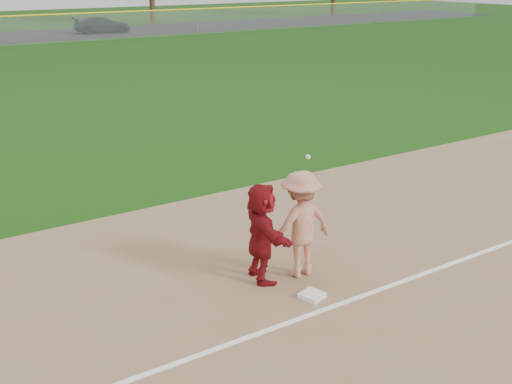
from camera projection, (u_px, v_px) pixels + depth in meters
ground at (305, 288)px, 10.97m from camera, size 160.00×160.00×0.00m
foul_line at (335, 306)px, 10.33m from camera, size 60.00×0.10×0.01m
first_base at (312, 295)px, 10.58m from camera, size 0.44×0.44×0.08m
base_runner at (262, 232)px, 10.94m from camera, size 0.90×1.72×1.77m
car_right at (102, 25)px, 53.42m from camera, size 4.84×2.54×1.34m
first_base_play at (301, 224)px, 11.10m from camera, size 1.27×0.77×2.28m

